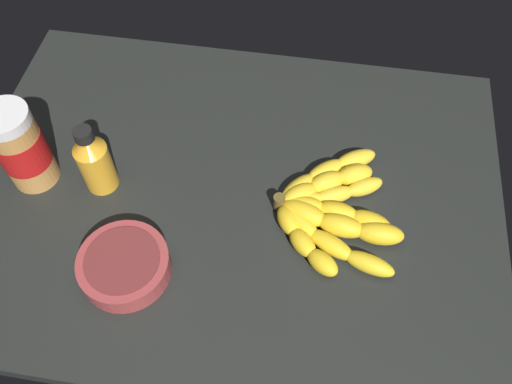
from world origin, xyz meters
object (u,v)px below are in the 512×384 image
at_px(banana_bunch, 330,209).
at_px(small_bowl, 124,265).
at_px(peanut_butter_jar, 21,147).
at_px(honey_bottle, 94,161).

xyz_separation_m(banana_bunch, small_bowl, (-0.31, -0.16, 0.00)).
distance_m(banana_bunch, small_bowl, 0.35).
distance_m(peanut_butter_jar, honey_bottle, 0.12).
xyz_separation_m(honey_bottle, small_bowl, (0.09, -0.16, -0.04)).
height_order(peanut_butter_jar, small_bowl, peanut_butter_jar).
height_order(banana_bunch, small_bowl, small_bowl).
relative_size(banana_bunch, honey_bottle, 1.94).
relative_size(peanut_butter_jar, honey_bottle, 1.15).
bearing_deg(banana_bunch, honey_bottle, 179.64).
relative_size(banana_bunch, peanut_butter_jar, 1.69).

